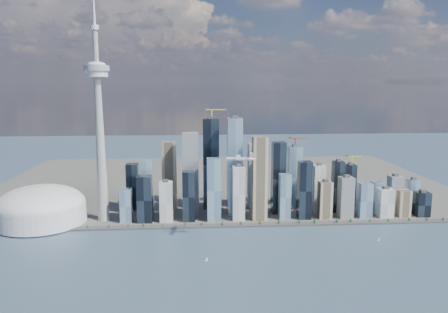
{
  "coord_description": "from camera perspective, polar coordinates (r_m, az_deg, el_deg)",
  "views": [
    {
      "loc": [
        -82.92,
        -699.51,
        324.54
      ],
      "look_at": [
        -18.2,
        260.0,
        160.1
      ],
      "focal_mm": 35.0,
      "sensor_mm": 36.0,
      "label": 1
    }
  ],
  "objects": [
    {
      "name": "sailboat_east",
      "position": [
        974.44,
        19.58,
        -10.16
      ],
      "size": [
        6.46,
        2.9,
        8.94
      ],
      "rotation": [
        0.0,
        0.0,
        -0.22
      ],
      "color": "white",
      "rests_on": "ground"
    },
    {
      "name": "shoreline_trees",
      "position": [
        1004.07,
        1.09,
        -8.63
      ],
      "size": [
        960.53,
        7.2,
        8.8
      ],
      "color": "#3F2D1E",
      "rests_on": "seawall"
    },
    {
      "name": "needle_tower",
      "position": [
        1036.39,
        -15.98,
        4.42
      ],
      "size": [
        56.0,
        56.0,
        550.5
      ],
      "color": "gray",
      "rests_on": "land"
    },
    {
      "name": "airplane",
      "position": [
        851.19,
        2.05,
        -0.26
      ],
      "size": [
        61.89,
        54.91,
        15.1
      ],
      "rotation": [
        0.0,
        0.0,
        -0.15
      ],
      "color": "silver",
      "rests_on": "ground"
    },
    {
      "name": "seawall",
      "position": [
        1006.22,
        1.09,
        -8.99
      ],
      "size": [
        1100.0,
        22.0,
        4.0
      ],
      "primitive_type": "cube",
      "color": "#383838",
      "rests_on": "ground"
    },
    {
      "name": "skyscraper_cluster",
      "position": [
        1074.32,
        3.88,
        -3.49
      ],
      "size": [
        736.0,
        142.0,
        257.35
      ],
      "color": "black",
      "rests_on": "land"
    },
    {
      "name": "sailboat_west",
      "position": [
        823.7,
        -2.28,
        -13.29
      ],
      "size": [
        6.39,
        1.71,
        8.92
      ],
      "rotation": [
        0.0,
        0.0,
        -0.0
      ],
      "color": "white",
      "rests_on": "ground"
    },
    {
      "name": "land",
      "position": [
        1438.7,
        -0.46,
        -3.27
      ],
      "size": [
        1400.0,
        900.0,
        3.0
      ],
      "primitive_type": "cube",
      "color": "#4C4C47",
      "rests_on": "ground"
    },
    {
      "name": "ground",
      "position": [
        775.58,
        2.73,
        -15.05
      ],
      "size": [
        4000.0,
        4000.0,
        0.0
      ],
      "primitive_type": "plane",
      "color": "#36485F",
      "rests_on": "ground"
    },
    {
      "name": "dome_stadium",
      "position": [
        1099.01,
        -22.8,
        -6.11
      ],
      "size": [
        200.0,
        200.0,
        86.0
      ],
      "color": "silver",
      "rests_on": "land"
    }
  ]
}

